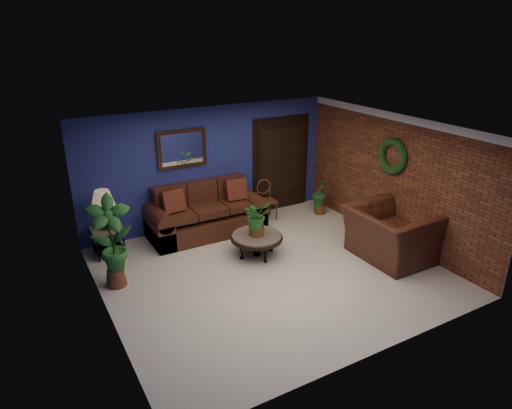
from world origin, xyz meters
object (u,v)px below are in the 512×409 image
sofa (205,216)px  table_lamp (103,205)px  end_table (107,234)px  armchair (390,234)px  side_chair (266,197)px  coffee_table (257,238)px

sofa → table_lamp: 2.07m
sofa → end_table: 1.97m
sofa → armchair: 3.67m
side_chair → coffee_table: bearing=-122.1°
coffee_table → side_chair: bearing=54.1°
coffee_table → armchair: armchair is taller
sofa → side_chair: bearing=1.0°
end_table → table_lamp: (0.00, 0.00, 0.58)m
coffee_table → end_table: bearing=149.8°
table_lamp → side_chair: (3.44, 0.06, -0.50)m
end_table → table_lamp: table_lamp is taller
sofa → table_lamp: (-1.97, -0.04, 0.65)m
armchair → end_table: bearing=59.2°
end_table → side_chair: 3.44m
coffee_table → armchair: size_ratio=0.66×
table_lamp → sofa: bearing=1.1°
sofa → end_table: (-1.97, -0.04, 0.06)m
end_table → coffee_table: bearing=-30.2°
coffee_table → side_chair: side_chair is taller
table_lamp → side_chair: bearing=1.1°
side_chair → armchair: armchair is taller
table_lamp → side_chair: size_ratio=0.81×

